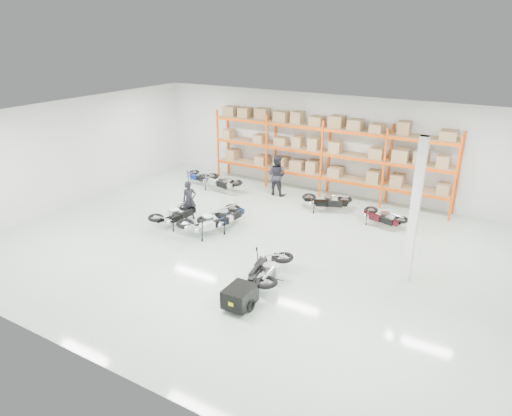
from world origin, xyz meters
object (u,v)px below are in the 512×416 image
Objects in this scene: moto_blue_centre at (224,213)px; trailer at (240,296)px; moto_back_c at (327,198)px; person_back at (277,175)px; moto_touring_right at (268,265)px; moto_back_a at (200,174)px; moto_back_d at (383,214)px; moto_silver_left at (208,218)px; moto_black_far_left at (175,211)px; person_left at (189,200)px; moto_back_b at (220,179)px.

moto_blue_centre is 5.58m from trailer.
person_back reaches higher than moto_back_c.
moto_back_a is at bearing 129.03° from moto_touring_right.
moto_silver_left is at bearing 143.19° from moto_back_d.
moto_blue_centre is at bearing -146.62° from moto_black_far_left.
moto_back_d is at bearing -82.76° from moto_back_a.
trailer is at bearing 111.60° from person_back.
moto_back_c is at bearing -99.73° from moto_silver_left.
moto_back_c is at bearing -13.72° from person_left.
person_left is (-5.13, 4.36, 0.42)m from trailer.
moto_touring_right is 6.45m from moto_back_c.
person_left is at bearing 109.19° from moto_back_c.
moto_silver_left is at bearing -129.47° from moto_back_a.
person_left is (-4.43, -3.65, 0.23)m from moto_back_c.
moto_silver_left reaches higher than moto_black_far_left.
moto_black_far_left is 0.81m from person_left.
moto_back_b is 7.85m from moto_back_d.
moto_back_a is 0.99× the size of person_left.
moto_black_far_left is at bearing 136.46° from moto_back_d.
moto_back_d is 0.86× the size of person_back.
moto_black_far_left is 6.36m from moto_back_c.
trailer is (3.48, -4.36, -0.21)m from moto_blue_centre.
moto_back_b is at bearing 71.41° from moto_back_c.
moto_silver_left reaches higher than trailer.
moto_back_b reaches higher than moto_back_a.
moto_back_a is (-4.00, 3.82, -0.10)m from moto_blue_centre.
moto_back_a is at bearing 68.31° from person_left.
person_left is (-1.65, -0.00, 0.21)m from moto_blue_centre.
moto_black_far_left reaches higher than moto_back_a.
person_left is at bearing -90.57° from moto_black_far_left.
moto_blue_centre is 1.01× the size of moto_back_b.
moto_back_b is 3.61m from person_left.
moto_silver_left is at bearing 141.98° from moto_touring_right.
moto_blue_centre is at bearing -133.77° from moto_back_b.
person_back is at bearing -62.72° from moto_back_b.
moto_back_d reaches higher than trailer.
moto_touring_right is (3.68, -1.99, -0.02)m from moto_silver_left.
trailer is 7.80m from moto_back_d.
moto_blue_centre reaches higher than moto_back_b.
person_left is at bearing 142.11° from moto_touring_right.
moto_touring_right is 1.19× the size of moto_back_d.
person_back is (0.23, 5.07, 0.34)m from moto_silver_left.
moto_silver_left is at bearing -81.16° from person_left.
moto_blue_centre is 6.20m from moto_back_d.
moto_touring_right is 1.61m from trailer.
moto_silver_left is 1.66m from person_left.
moto_back_c is 1.15× the size of person_left.
moto_black_far_left is 8.14m from moto_back_d.
moto_back_a is at bearing 86.91° from moto_back_b.
trailer is 0.81× the size of moto_back_b.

